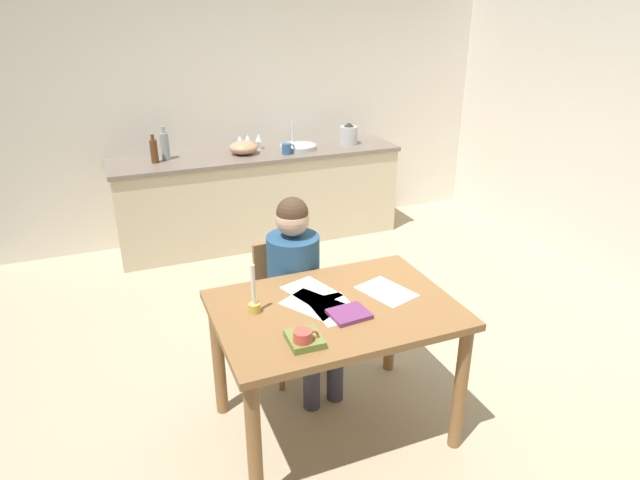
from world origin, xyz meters
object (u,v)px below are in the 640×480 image
candlestick (254,299)px  stovetop_kettle (349,135)px  mixing_bowl (244,148)px  wine_glass_near_sink (259,138)px  book_magazine (349,314)px  dining_table (335,326)px  person_seated (299,282)px  coffee_mug (303,339)px  wine_glass_back_left (240,140)px  teacup_on_counter (287,149)px  chair_at_table (289,301)px  sink_unit (298,147)px  bottle_vinegar (165,146)px  wine_glass_by_kettle (248,139)px  book_cookery (305,339)px  bottle_oil (154,151)px

candlestick → stovetop_kettle: bearing=56.8°
mixing_bowl → wine_glass_near_sink: (0.19, 0.14, 0.05)m
book_magazine → wine_glass_near_sink: size_ratio=1.24×
dining_table → wine_glass_near_sink: (0.46, 2.94, 0.34)m
person_seated → stovetop_kettle: size_ratio=5.43×
coffee_mug → mixing_bowl: size_ratio=0.45×
wine_glass_back_left → person_seated: bearing=-96.5°
person_seated → teacup_on_counter: (0.66, 2.11, 0.27)m
chair_at_table → book_magazine: size_ratio=4.47×
dining_table → chair_at_table: size_ratio=1.45×
wine_glass_near_sink → teacup_on_counter: bearing=-57.8°
sink_unit → bottle_vinegar: bearing=176.3°
wine_glass_by_kettle → sink_unit: bearing=-17.3°
book_cookery → wine_glass_by_kettle: wine_glass_by_kettle is taller
coffee_mug → chair_at_table: bearing=75.1°
chair_at_table → coffee_mug: (-0.25, -0.96, 0.36)m
bottle_vinegar → wine_glass_near_sink: (0.91, 0.06, -0.02)m
bottle_oil → coffee_mug: bearing=-84.8°
sink_unit → coffee_mug: bearing=-109.5°
stovetop_kettle → wine_glass_back_left: size_ratio=1.43×
chair_at_table → person_seated: bearing=-84.3°
dining_table → teacup_on_counter: (0.65, 2.64, 0.28)m
chair_at_table → stovetop_kettle: stovetop_kettle is taller
mixing_bowl → book_magazine: bearing=-94.6°
sink_unit → bottle_vinegar: bottle_vinegar is taller
person_seated → bottle_vinegar: size_ratio=3.93×
book_magazine → teacup_on_counter: teacup_on_counter is taller
stovetop_kettle → wine_glass_by_kettle: 1.03m
wine_glass_back_left → teacup_on_counter: wine_glass_back_left is taller
sink_unit → bottle_oil: 1.37m
wine_glass_by_kettle → coffee_mug: bearing=-101.0°
book_cookery → coffee_mug: bearing=-116.4°
bottle_vinegar → wine_glass_near_sink: bottle_vinegar is taller
sink_unit → wine_glass_by_kettle: size_ratio=2.34×
chair_at_table → wine_glass_near_sink: wine_glass_near_sink is taller
stovetop_kettle → candlestick: bearing=-123.2°
book_magazine → coffee_mug: bearing=-156.3°
candlestick → mixing_bowl: candlestick is taller
coffee_mug → book_magazine: size_ratio=0.65×
person_seated → bottle_oil: size_ratio=4.63×
book_magazine → teacup_on_counter: size_ratio=1.49×
sink_unit → candlestick: bearing=-114.2°
bottle_oil → wine_glass_near_sink: size_ratio=1.68×
candlestick → wine_glass_back_left: candlestick is taller
book_cookery → wine_glass_by_kettle: 3.25m
chair_at_table → mixing_bowl: (0.29, 2.13, 0.49)m
dining_table → stovetop_kettle: 3.12m
wine_glass_near_sink → wine_glass_by_kettle: bearing=180.0°
stovetop_kettle → wine_glass_back_left: stovetop_kettle is taller
dining_table → wine_glass_near_sink: size_ratio=8.00×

